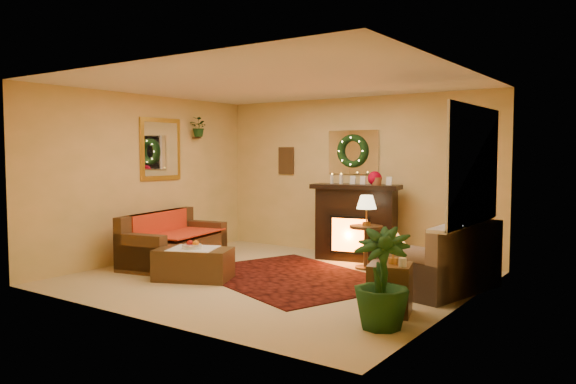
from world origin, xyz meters
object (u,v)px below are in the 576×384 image
Objects in this scene: sofa at (175,235)px; fireplace at (356,225)px; loveseat at (441,256)px; side_table_round at (366,247)px; coffee_table at (194,264)px; end_table_square at (390,288)px.

fireplace is (2.15, 1.82, 0.12)m from sofa.
loveseat is at bearing -43.51° from fireplace.
fireplace is at bearing 130.93° from side_table_round.
sofa reaches higher than side_table_round.
coffee_table is at bearing -128.37° from side_table_round.
coffee_table is at bearing -142.41° from loveseat.
loveseat is at bearing -25.25° from side_table_round.
sofa reaches higher than coffee_table.
sofa is at bearing 171.05° from end_table_square.
end_table_square is 0.54× the size of coffee_table.
fireplace is 2.96m from end_table_square.
coffee_table is (-2.82, -0.03, -0.06)m from end_table_square.
sofa reaches higher than end_table_square.
side_table_round is at bearing 16.18° from sofa.
coffee_table is (1.03, -0.64, -0.22)m from sofa.
sofa is 1.24× the size of loveseat.
sofa is at bearing 124.44° from coffee_table.
side_table_round is 2.30m from end_table_square.
end_table_square is at bearing -66.18° from fireplace.
fireplace is 0.84× the size of loveseat.
side_table_round reaches higher than end_table_square.
side_table_round is (0.43, -0.49, -0.22)m from fireplace.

